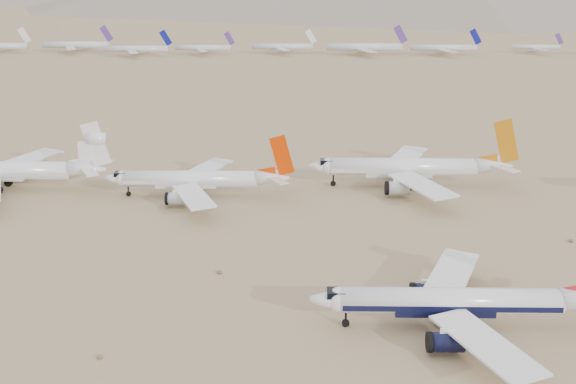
# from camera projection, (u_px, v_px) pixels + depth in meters

# --- Properties ---
(ground) EXTENTS (7000.00, 7000.00, 0.00)m
(ground) POSITION_uv_depth(u_px,v_px,m) (400.00, 312.00, 114.99)
(ground) COLOR #897250
(ground) RESTS_ON ground
(main_airliner) EXTENTS (44.79, 43.75, 15.81)m
(main_airliner) POSITION_uv_depth(u_px,v_px,m) (464.00, 302.00, 108.78)
(main_airliner) COLOR white
(main_airliner) RESTS_ON ground
(row2_gold_tail) EXTENTS (48.66, 47.59, 17.33)m
(row2_gold_tail) POSITION_uv_depth(u_px,v_px,m) (411.00, 168.00, 177.79)
(row2_gold_tail) COLOR white
(row2_gold_tail) RESTS_ON ground
(row2_orange_tail) EXTENTS (42.49, 41.56, 15.16)m
(row2_orange_tail) POSITION_uv_depth(u_px,v_px,m) (198.00, 179.00, 170.21)
(row2_orange_tail) COLOR white
(row2_orange_tail) RESTS_ON ground
(row2_white_trijet) EXTENTS (48.92, 47.81, 17.34)m
(row2_white_trijet) POSITION_uv_depth(u_px,v_px,m) (7.00, 170.00, 174.95)
(row2_white_trijet) COLOR white
(row2_white_trijet) RESTS_ON ground
(distant_storage_row) EXTENTS (671.09, 57.67, 15.37)m
(distant_storage_row) POSITION_uv_depth(u_px,v_px,m) (408.00, 47.00, 432.37)
(distant_storage_row) COLOR silver
(distant_storage_row) RESTS_ON ground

